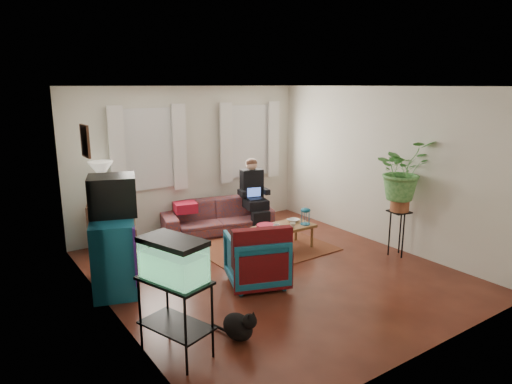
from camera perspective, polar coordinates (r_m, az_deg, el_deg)
floor at (r=6.66m, az=1.98°, el=-9.92°), size 4.50×5.00×0.01m
ceiling at (r=6.12m, az=2.18°, el=13.07°), size 4.50×5.00×0.01m
wall_back at (r=8.37m, az=-8.20°, el=4.06°), size 4.50×0.01×2.60m
wall_front at (r=4.57m, az=21.14°, el=-4.45°), size 4.50×0.01×2.60m
wall_left at (r=5.27m, az=-17.98°, el=-1.89°), size 0.01×5.00×2.60m
wall_right at (r=7.79m, az=15.52°, el=3.03°), size 0.01×5.00×2.60m
window_left at (r=7.99m, az=-13.35°, el=5.22°), size 1.08×0.04×1.38m
window_right at (r=8.93m, az=-0.96°, el=6.40°), size 1.08×0.04×1.38m
curtains_left at (r=7.92m, az=-13.13°, el=5.16°), size 1.36×0.06×1.50m
curtains_right at (r=8.87m, az=-0.67°, el=6.34°), size 1.36×0.06×1.50m
picture_frame at (r=5.97m, az=-20.49°, el=5.99°), size 0.04×0.32×0.40m
area_rug at (r=7.53m, az=1.09°, el=-7.03°), size 2.04×1.65×0.01m
sofa at (r=8.30m, az=-4.93°, el=-2.39°), size 2.11×1.22×0.77m
seated_person at (r=8.46m, az=-0.32°, el=-0.61°), size 0.62×0.71×1.18m
side_table at (r=7.85m, az=-18.30°, el=-4.01°), size 0.66×0.66×0.76m
table_lamp at (r=7.68m, az=-18.68°, el=1.01°), size 0.50×0.50×0.69m
dresser at (r=6.30m, az=-17.26°, el=-7.18°), size 0.85×1.19×0.97m
crt_tv at (r=6.19m, az=-17.51°, el=-0.39°), size 0.73×0.70×0.51m
aquarium_stand at (r=4.69m, az=-9.98°, el=-15.20°), size 0.61×0.81×0.80m
aquarium at (r=4.43m, az=-10.30°, el=-8.22°), size 0.55×0.73×0.42m
black_cat at (r=4.98m, az=-2.30°, el=-16.18°), size 0.37×0.47×0.35m
armchair at (r=6.14m, az=0.04°, el=-8.06°), size 0.94×0.92×0.77m
serape_throw at (r=5.82m, az=0.81°, el=-7.62°), size 0.79×0.43×0.64m
coffee_table at (r=7.44m, az=3.50°, el=-5.72°), size 0.98×0.54×0.40m
cup_a at (r=7.17m, az=2.58°, el=-4.40°), size 0.11×0.11×0.09m
cup_b at (r=7.27m, az=4.58°, el=-4.18°), size 0.09×0.09×0.08m
bowl at (r=7.60m, az=4.68°, el=-3.56°), size 0.19×0.19×0.05m
snack_tray at (r=7.32m, az=1.25°, el=-4.23°), size 0.30×0.30×0.04m
birdcage at (r=7.45m, az=6.20°, el=-3.00°), size 0.16×0.16×0.28m
plant_stand at (r=7.46m, az=17.27°, el=-4.96°), size 0.35×0.35×0.72m
potted_plant at (r=7.25m, az=17.74°, el=1.54°), size 0.94×0.84×0.92m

